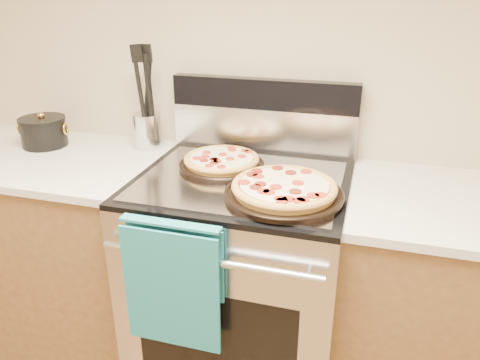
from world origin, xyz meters
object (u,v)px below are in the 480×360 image
(range_body, at_px, (242,286))
(utensil_crock, at_px, (147,131))
(pepperoni_pizza_front, at_px, (284,190))
(pepperoni_pizza_back, at_px, (222,161))
(saucepan, at_px, (44,133))

(range_body, height_order, utensil_crock, utensil_crock)
(pepperoni_pizza_front, bearing_deg, pepperoni_pizza_back, 144.44)
(range_body, xyz_separation_m, saucepan, (-0.94, 0.13, 0.52))
(range_body, xyz_separation_m, pepperoni_pizza_back, (-0.10, 0.07, 0.50))
(pepperoni_pizza_front, relative_size, utensil_crock, 2.54)
(pepperoni_pizza_front, distance_m, utensil_crock, 0.77)
(pepperoni_pizza_back, bearing_deg, utensil_crock, 156.51)
(pepperoni_pizza_back, distance_m, saucepan, 0.84)
(pepperoni_pizza_back, height_order, pepperoni_pizza_front, pepperoni_pizza_front)
(range_body, height_order, pepperoni_pizza_front, pepperoni_pizza_front)
(saucepan, bearing_deg, utensil_crock, 13.40)
(pepperoni_pizza_front, bearing_deg, range_body, 143.73)
(pepperoni_pizza_back, xyz_separation_m, utensil_crock, (-0.39, 0.17, 0.04))
(range_body, distance_m, utensil_crock, 0.77)
(pepperoni_pizza_front, bearing_deg, saucepan, 166.66)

